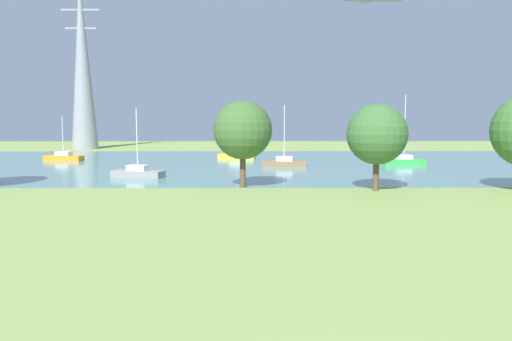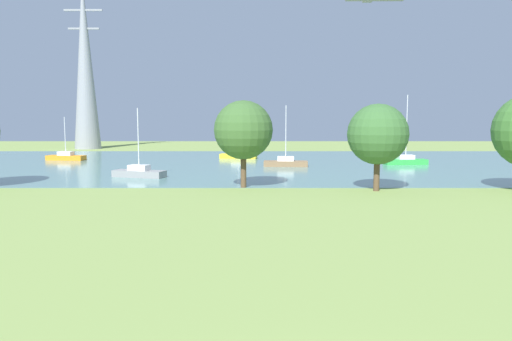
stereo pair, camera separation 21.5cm
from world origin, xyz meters
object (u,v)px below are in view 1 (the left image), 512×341
sailboat_orange (64,157)px  tree_mid_shore (377,134)px  sailboat_brown (284,162)px  sailboat_gray (138,172)px  sailboat_green (404,160)px  tree_west_near (243,130)px  sailboat_yellow (237,155)px  electricity_pylon (82,63)px

sailboat_orange → tree_mid_shore: tree_mid_shore is taller
sailboat_brown → sailboat_gray: sailboat_brown is taller
sailboat_orange → tree_mid_shore: bearing=-37.7°
sailboat_green → tree_mid_shore: sailboat_green is taller
tree_west_near → tree_mid_shore: size_ratio=1.05×
sailboat_green → tree_mid_shore: size_ratio=1.23×
sailboat_brown → tree_mid_shore: bearing=-72.4°
sailboat_yellow → tree_mid_shore: tree_mid_shore is taller
tree_west_near → sailboat_gray: bearing=145.7°
sailboat_yellow → electricity_pylon: size_ratio=0.19×
electricity_pylon → sailboat_yellow: bearing=-36.8°
sailboat_green → tree_mid_shore: 21.79m
sailboat_yellow → sailboat_brown: size_ratio=0.82×
sailboat_green → sailboat_gray: size_ratio=1.27×
sailboat_yellow → sailboat_green: sailboat_green is taller
sailboat_brown → sailboat_yellow: bearing=118.4°
sailboat_green → tree_west_near: sailboat_green is taller
sailboat_brown → electricity_pylon: (-32.12, 30.16, 14.01)m
sailboat_gray → sailboat_orange: bearing=127.8°
tree_west_near → electricity_pylon: bearing=121.1°
sailboat_yellow → sailboat_green: (19.44, -8.19, 0.03)m
sailboat_green → tree_west_near: size_ratio=1.18×
sailboat_yellow → sailboat_brown: 11.73m
sailboat_gray → electricity_pylon: (-18.25, 39.67, 14.02)m
tree_west_near → sailboat_green: bearing=45.2°
tree_west_near → tree_mid_shore: tree_west_near is taller
sailboat_gray → tree_mid_shore: tree_mid_shore is taller
electricity_pylon → sailboat_green: bearing=-31.4°
sailboat_orange → sailboat_gray: size_ratio=0.87×
sailboat_gray → sailboat_yellow: bearing=67.3°
sailboat_yellow → tree_mid_shore: size_ratio=0.85×
sailboat_green → sailboat_brown: 14.02m
sailboat_yellow → sailboat_orange: bearing=-173.1°
sailboat_orange → tree_west_near: size_ratio=0.81×
sailboat_yellow → tree_west_near: size_ratio=0.81×
sailboat_orange → electricity_pylon: (-4.91, 22.46, 14.02)m
sailboat_green → electricity_pylon: 55.64m
sailboat_brown → sailboat_gray: (-13.87, -9.51, -0.01)m
sailboat_orange → sailboat_gray: 21.77m
sailboat_orange → sailboat_brown: bearing=-15.8°
sailboat_yellow → sailboat_brown: sailboat_brown is taller
sailboat_brown → tree_west_near: (-4.23, -16.07, 3.98)m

